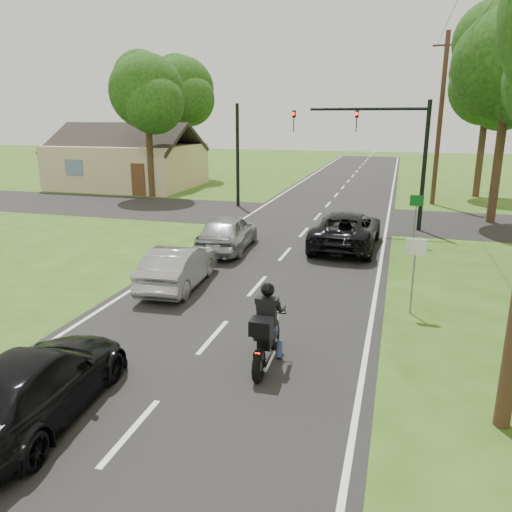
# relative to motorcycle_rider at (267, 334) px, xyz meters

# --- Properties ---
(ground) EXTENTS (140.00, 140.00, 0.00)m
(ground) POSITION_rel_motorcycle_rider_xyz_m (-1.63, 1.02, -0.75)
(ground) COLOR #324E16
(ground) RESTS_ON ground
(road) EXTENTS (8.00, 100.00, 0.01)m
(road) POSITION_rel_motorcycle_rider_xyz_m (-1.63, 11.02, -0.74)
(road) COLOR black
(road) RESTS_ON ground
(cross_road) EXTENTS (60.00, 7.00, 0.01)m
(cross_road) POSITION_rel_motorcycle_rider_xyz_m (-1.63, 17.02, -0.74)
(cross_road) COLOR black
(cross_road) RESTS_ON ground
(motorcycle_rider) EXTENTS (0.63, 2.21, 1.90)m
(motorcycle_rider) POSITION_rel_motorcycle_rider_xyz_m (0.00, 0.00, 0.00)
(motorcycle_rider) COLOR black
(motorcycle_rider) RESTS_ON ground
(dark_suv) EXTENTS (2.63, 5.47, 1.50)m
(dark_suv) POSITION_rel_motorcycle_rider_xyz_m (0.55, 10.80, 0.01)
(dark_suv) COLOR black
(dark_suv) RESTS_ON road
(silver_sedan) EXTENTS (1.69, 4.11, 1.33)m
(silver_sedan) POSITION_rel_motorcycle_rider_xyz_m (-4.03, 4.31, -0.07)
(silver_sedan) COLOR #9D9DA2
(silver_sedan) RESTS_ON road
(silver_suv) EXTENTS (2.05, 4.48, 1.49)m
(silver_suv) POSITION_rel_motorcycle_rider_xyz_m (-4.01, 9.01, 0.01)
(silver_suv) COLOR #A2A4A9
(silver_suv) RESTS_ON road
(dark_car_behind) EXTENTS (2.25, 4.66, 1.31)m
(dark_car_behind) POSITION_rel_motorcycle_rider_xyz_m (-3.47, -3.03, -0.08)
(dark_car_behind) COLOR black
(dark_car_behind) RESTS_ON road
(traffic_signal) EXTENTS (6.38, 0.44, 6.00)m
(traffic_signal) POSITION_rel_motorcycle_rider_xyz_m (1.70, 15.02, 3.39)
(traffic_signal) COLOR black
(traffic_signal) RESTS_ON ground
(signal_pole_far) EXTENTS (0.20, 0.20, 6.00)m
(signal_pole_far) POSITION_rel_motorcycle_rider_xyz_m (-6.83, 19.02, 2.25)
(signal_pole_far) COLOR black
(signal_pole_far) RESTS_ON ground
(utility_pole_far) EXTENTS (1.60, 0.28, 10.00)m
(utility_pole_far) POSITION_rel_motorcycle_rider_xyz_m (4.57, 23.02, 4.34)
(utility_pole_far) COLOR #4B3022
(utility_pole_far) RESTS_ON ground
(sign_white) EXTENTS (0.55, 0.07, 2.12)m
(sign_white) POSITION_rel_motorcycle_rider_xyz_m (3.07, 4.00, 0.85)
(sign_white) COLOR slate
(sign_white) RESTS_ON ground
(sign_green) EXTENTS (0.55, 0.07, 2.12)m
(sign_green) POSITION_rel_motorcycle_rider_xyz_m (3.27, 12.00, 0.85)
(sign_green) COLOR slate
(sign_green) RESTS_ON ground
(tree_row_e) EXTENTS (5.28, 5.12, 9.61)m
(tree_row_e) POSITION_rel_motorcycle_rider_xyz_m (7.84, 26.80, 6.08)
(tree_row_e) COLOR #332316
(tree_row_e) RESTS_ON ground
(tree_left_near) EXTENTS (5.12, 4.96, 9.22)m
(tree_left_near) POSITION_rel_motorcycle_rider_xyz_m (-13.37, 20.80, 5.79)
(tree_left_near) COLOR #332316
(tree_left_near) RESTS_ON ground
(tree_left_far) EXTENTS (5.76, 5.58, 10.14)m
(tree_left_far) POSITION_rel_motorcycle_rider_xyz_m (-15.33, 30.78, 6.39)
(tree_left_far) COLOR #332316
(tree_left_far) RESTS_ON ground
(house) EXTENTS (10.20, 8.00, 4.84)m
(house) POSITION_rel_motorcycle_rider_xyz_m (-17.63, 25.02, 1.02)
(house) COLOR tan
(house) RESTS_ON ground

